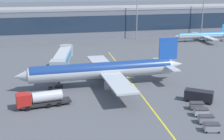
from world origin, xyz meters
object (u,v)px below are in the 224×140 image
at_px(fuel_tanker, 40,99).
at_px(baggage_cart_0, 212,127).
at_px(lavatory_truck, 199,95).
at_px(baggage_cart_2, 201,112).
at_px(main_airliner, 104,70).
at_px(baggage_cart_1, 206,119).
at_px(commuter_jet_far, 203,36).
at_px(baggage_cart_3, 197,106).

xyz_separation_m(fuel_tanker, baggage_cart_0, (28.17, -17.66, -0.96)).
bearing_deg(lavatory_truck, fuel_tanker, 171.79).
relative_size(lavatory_truck, baggage_cart_2, 2.06).
bearing_deg(fuel_tanker, main_airliner, 33.53).
xyz_separation_m(baggage_cart_1, commuter_jet_far, (39.61, 73.43, 1.69)).
height_order(baggage_cart_2, commuter_jet_far, commuter_jet_far).
height_order(main_airliner, baggage_cart_0, main_airliner).
bearing_deg(lavatory_truck, commuter_jet_far, 60.69).
bearing_deg(fuel_tanker, lavatory_truck, -8.21).
bearing_deg(baggage_cart_2, baggage_cart_3, 77.11).
bearing_deg(commuter_jet_far, baggage_cart_3, -119.61).
height_order(fuel_tanker, baggage_cart_0, fuel_tanker).
bearing_deg(baggage_cart_0, fuel_tanker, 147.92).
bearing_deg(fuel_tanker, commuter_jet_far, 40.69).
relative_size(baggage_cart_2, baggage_cart_3, 1.00).
bearing_deg(lavatory_truck, main_airliner, 139.84).
relative_size(main_airliner, lavatory_truck, 6.92).
xyz_separation_m(main_airliner, commuter_jet_far, (53.27, 48.81, -1.53)).
distance_m(fuel_tanker, baggage_cart_1, 32.35).
xyz_separation_m(baggage_cart_0, baggage_cart_2, (1.43, 6.24, 0.00)).
height_order(lavatory_truck, baggage_cart_3, lavatory_truck).
height_order(main_airliner, baggage_cart_1, main_airliner).
distance_m(baggage_cart_0, commuter_jet_far, 86.54).
bearing_deg(commuter_jet_far, baggage_cart_0, -117.78).
bearing_deg(baggage_cart_2, lavatory_truck, 64.54).
distance_m(lavatory_truck, baggage_cart_2, 7.43).
distance_m(fuel_tanker, baggage_cart_3, 31.44).
bearing_deg(commuter_jet_far, fuel_tanker, -139.31).
height_order(lavatory_truck, commuter_jet_far, commuter_jet_far).
bearing_deg(fuel_tanker, baggage_cart_0, -32.08).
bearing_deg(lavatory_truck, baggage_cart_0, -109.64).
xyz_separation_m(main_airliner, baggage_cart_3, (15.09, -18.38, -3.22)).
bearing_deg(baggage_cart_1, baggage_cart_0, -102.89).
bearing_deg(main_airliner, baggage_cart_2, -56.24).
distance_m(fuel_tanker, baggage_cart_2, 31.74).
bearing_deg(fuel_tanker, baggage_cart_1, -26.72).
relative_size(fuel_tanker, baggage_cart_0, 3.78).
xyz_separation_m(fuel_tanker, baggage_cart_2, (29.60, -11.42, -0.96)).
height_order(baggage_cart_0, commuter_jet_far, commuter_jet_far).
xyz_separation_m(main_airliner, lavatory_truck, (17.56, -14.82, -2.58)).
bearing_deg(baggage_cart_1, fuel_tanker, 153.28).
distance_m(main_airliner, commuter_jet_far, 72.27).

